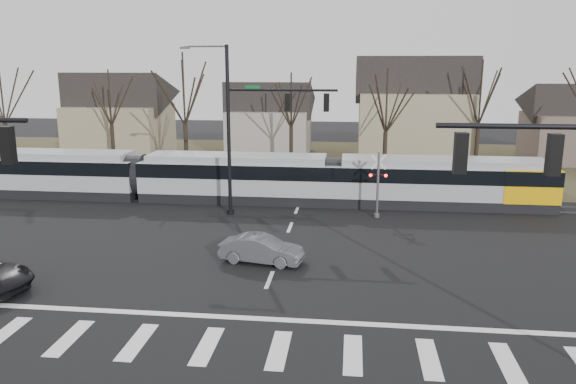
# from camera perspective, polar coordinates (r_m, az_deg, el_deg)

# --- Properties ---
(ground) EXTENTS (140.00, 140.00, 0.00)m
(ground) POSITION_cam_1_polar(r_m,az_deg,el_deg) (22.72, -2.65, -10.76)
(ground) COLOR black
(grass_verge) EXTENTS (140.00, 28.00, 0.01)m
(grass_verge) POSITION_cam_1_polar(r_m,az_deg,el_deg) (53.42, 2.83, 3.09)
(grass_verge) COLOR #38331E
(grass_verge) RESTS_ON ground
(crosswalk) EXTENTS (27.00, 2.60, 0.01)m
(crosswalk) POSITION_cam_1_polar(r_m,az_deg,el_deg) (19.18, -4.62, -15.50)
(crosswalk) COLOR silver
(crosswalk) RESTS_ON ground
(stop_line) EXTENTS (28.00, 0.35, 0.01)m
(stop_line) POSITION_cam_1_polar(r_m,az_deg,el_deg) (21.11, -3.44, -12.69)
(stop_line) COLOR silver
(stop_line) RESTS_ON ground
(lane_dashes) EXTENTS (0.18, 30.00, 0.01)m
(lane_dashes) POSITION_cam_1_polar(r_m,az_deg,el_deg) (37.80, 1.22, -1.03)
(lane_dashes) COLOR silver
(lane_dashes) RESTS_ON ground
(rail_pair) EXTENTS (90.00, 1.52, 0.06)m
(rail_pair) POSITION_cam_1_polar(r_m,az_deg,el_deg) (37.60, 1.19, -1.07)
(rail_pair) COLOR #59595E
(rail_pair) RESTS_ON ground
(tram) EXTENTS (41.60, 3.09, 3.15)m
(tram) POSITION_cam_1_polar(r_m,az_deg,el_deg) (38.09, -5.47, 1.66)
(tram) COLOR gray
(tram) RESTS_ON ground
(sedan) EXTENTS (2.73, 4.38, 1.29)m
(sedan) POSITION_cam_1_polar(r_m,az_deg,el_deg) (26.39, -2.70, -5.83)
(sedan) COLOR #4C4E54
(sedan) RESTS_ON ground
(signal_pole_far) EXTENTS (9.28, 0.44, 10.20)m
(signal_pole_far) POSITION_cam_1_polar(r_m,az_deg,el_deg) (33.71, -3.41, 7.08)
(signal_pole_far) COLOR black
(signal_pole_far) RESTS_ON ground
(rail_crossing_signal) EXTENTS (1.08, 0.36, 4.00)m
(rail_crossing_signal) POSITION_cam_1_polar(r_m,az_deg,el_deg) (34.14, 9.10, 0.52)
(rail_crossing_signal) COLOR #59595B
(rail_crossing_signal) RESTS_ON ground
(tree_row) EXTENTS (59.20, 7.20, 10.00)m
(tree_row) POSITION_cam_1_polar(r_m,az_deg,el_deg) (46.73, 4.87, 7.82)
(tree_row) COLOR black
(tree_row) RESTS_ON ground
(house_a) EXTENTS (9.72, 8.64, 8.60)m
(house_a) POSITION_cam_1_polar(r_m,az_deg,el_deg) (59.52, -16.76, 7.90)
(house_a) COLOR gray
(house_a) RESTS_ON ground
(house_b) EXTENTS (8.64, 7.56, 7.65)m
(house_b) POSITION_cam_1_polar(r_m,az_deg,el_deg) (57.38, -1.89, 7.77)
(house_b) COLOR gray
(house_b) RESTS_ON ground
(house_c) EXTENTS (10.80, 8.64, 10.10)m
(house_c) POSITION_cam_1_polar(r_m,az_deg,el_deg) (53.96, 12.65, 8.49)
(house_c) COLOR gray
(house_c) RESTS_ON ground
(house_d) EXTENTS (8.64, 7.56, 7.65)m
(house_d) POSITION_cam_1_polar(r_m,az_deg,el_deg) (59.45, 27.01, 6.56)
(house_d) COLOR brown
(house_d) RESTS_ON ground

